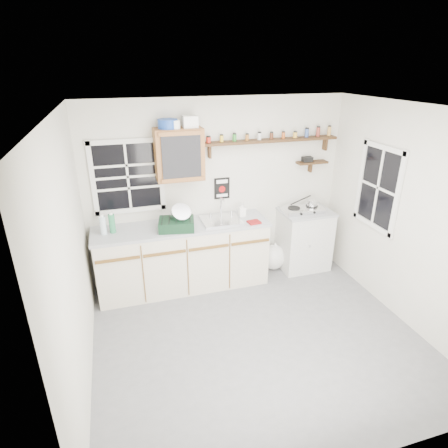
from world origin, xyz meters
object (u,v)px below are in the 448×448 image
(upper_cabinet, at_px, (179,154))
(spice_shelf, at_px, (272,140))
(right_cabinet, at_px, (304,239))
(main_cabinet, at_px, (183,256))
(dish_rack, at_px, (178,221))
(hotplate, at_px, (303,209))

(upper_cabinet, xyz_separation_m, spice_shelf, (1.29, 0.07, 0.10))
(right_cabinet, relative_size, upper_cabinet, 1.40)
(main_cabinet, distance_m, right_cabinet, 1.84)
(spice_shelf, relative_size, dish_rack, 3.82)
(right_cabinet, relative_size, dish_rack, 1.82)
(upper_cabinet, bearing_deg, hotplate, -4.58)
(right_cabinet, xyz_separation_m, dish_rack, (-1.90, -0.13, 0.57))
(spice_shelf, bearing_deg, hotplate, -25.35)
(spice_shelf, distance_m, dish_rack, 1.69)
(right_cabinet, bearing_deg, main_cabinet, -179.21)
(hotplate, bearing_deg, right_cabinet, 17.25)
(main_cabinet, xyz_separation_m, spice_shelf, (1.32, 0.21, 1.47))
(upper_cabinet, bearing_deg, spice_shelf, 3.08)
(main_cabinet, xyz_separation_m, right_cabinet, (1.83, 0.03, -0.01))
(spice_shelf, height_order, dish_rack, spice_shelf)
(main_cabinet, height_order, right_cabinet, main_cabinet)
(main_cabinet, xyz_separation_m, dish_rack, (-0.07, -0.10, 0.57))
(right_cabinet, bearing_deg, dish_rack, -176.13)
(spice_shelf, relative_size, hotplate, 3.31)
(main_cabinet, distance_m, hotplate, 1.83)
(upper_cabinet, xyz_separation_m, dish_rack, (-0.10, -0.25, -0.80))
(right_cabinet, xyz_separation_m, spice_shelf, (-0.51, 0.19, 1.47))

